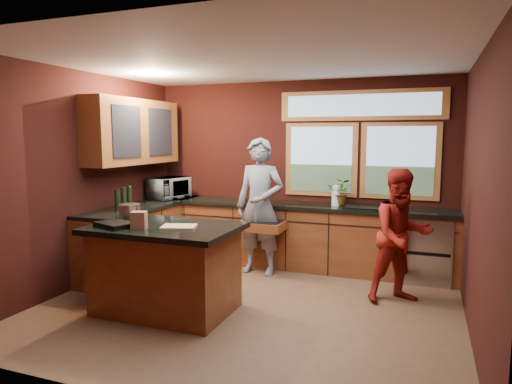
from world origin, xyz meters
The scene contains 14 objects.
floor centered at (0.00, 0.00, 0.00)m, with size 4.50×4.50×0.00m, color brown.
room_shell centered at (-0.60, 0.32, 1.80)m, with size 4.52×4.02×2.71m.
back_counter centered at (0.20, 1.70, 0.46)m, with size 4.50×0.64×0.93m.
left_counter centered at (-1.95, 0.85, 0.47)m, with size 0.64×2.30×0.93m.
island centered at (-0.79, -0.44, 0.48)m, with size 1.55×1.05×0.95m.
person_grey centered at (-0.32, 1.22, 0.94)m, with size 0.68×0.45×1.87m, color slate.
person_red centered at (1.56, 0.76, 0.77)m, with size 0.74×0.58×1.53m, color maroon.
microwave centered at (-1.92, 1.50, 1.09)m, with size 0.59×0.40×0.33m, color #999999.
potted_plant centered at (0.69, 1.75, 1.12)m, with size 0.34×0.29×0.38m, color #999999.
paper_towel centered at (0.63, 1.70, 1.07)m, with size 0.12×0.12×0.28m, color white.
cutting_board centered at (-0.59, -0.49, 0.95)m, with size 0.35×0.25×0.02m, color tan.
stock_pot centered at (-1.34, -0.29, 1.03)m, with size 0.24×0.24×0.18m, color silver.
paper_bag centered at (-0.94, -0.69, 1.03)m, with size 0.15×0.12×0.18m, color brown.
black_tray centered at (-1.24, -0.69, 0.97)m, with size 0.40×0.28×0.05m, color black.
Camera 1 is at (1.80, -4.57, 1.89)m, focal length 32.00 mm.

